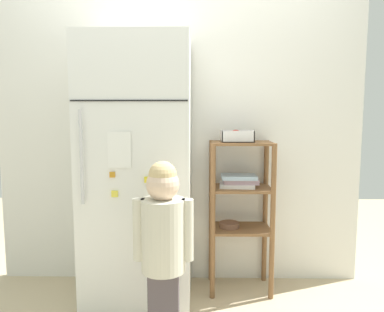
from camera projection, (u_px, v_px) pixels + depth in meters
name	position (u px, v px, depth m)	size (l,w,h in m)	color
ground_plane	(177.00, 298.00, 2.55)	(6.00, 6.00, 0.00)	tan
kitchen_wall_back	(179.00, 133.00, 2.75)	(2.74, 0.03, 2.27)	silver
refrigerator	(138.00, 172.00, 2.47)	(0.71, 0.60, 1.77)	white
child_standing	(163.00, 235.00, 1.99)	(0.33, 0.25, 1.03)	#4E454A
pantry_shelf_unit	(240.00, 197.00, 2.61)	(0.44, 0.31, 1.08)	brown
fruit_bin	(236.00, 137.00, 2.58)	(0.22, 0.18, 0.08)	white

